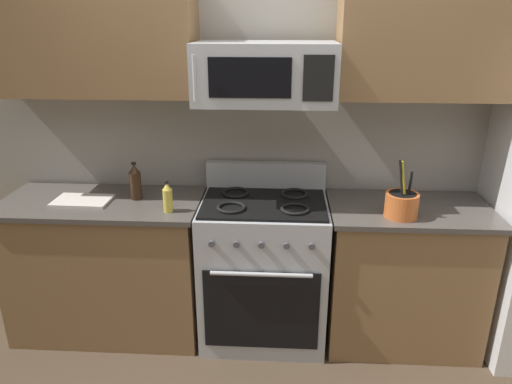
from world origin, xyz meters
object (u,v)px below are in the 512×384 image
Objects in this scene: cutting_board at (82,201)px; bottle_oil at (168,198)px; range_oven at (264,268)px; microwave at (265,73)px; bottle_soy at (135,182)px; utensil_crock at (402,204)px.

cutting_board is 0.57m from bottle_oil.
range_oven is 1.19m from microwave.
range_oven is 4.70× the size of bottle_soy.
utensil_crock is 1.44× the size of bottle_soy.
range_oven is at bearing 169.74° from utensil_crock.
range_oven is 1.18m from cutting_board.
bottle_soy is (-1.55, 0.18, 0.03)m from utensil_crock.
microwave is 1.02m from bottle_soy.
microwave is 1.04m from utensil_crock.
cutting_board is at bearing -177.12° from microwave.
bottle_soy is 1.25× the size of bottle_oil.
cutting_board is at bearing -178.43° from range_oven.
cutting_board is (-1.87, 0.11, -0.07)m from utensil_crock.
utensil_crock is at bearing 0.17° from bottle_oil.
utensil_crock is (0.77, -0.16, -0.68)m from microwave.
microwave is at bearing -1.28° from bottle_soy.
utensil_crock is 1.00× the size of cutting_board.
range_oven is at bearing -3.11° from bottle_soy.
bottle_oil reaches higher than range_oven.
utensil_crock reaches higher than cutting_board.
cutting_board is (-1.10, -0.03, 0.44)m from range_oven.
utensil_crock is 1.56m from bottle_soy.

